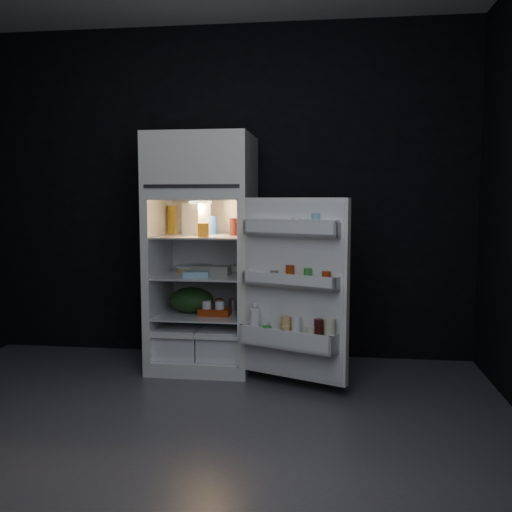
# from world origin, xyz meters

# --- Properties ---
(floor) EXTENTS (4.00, 3.40, 0.00)m
(floor) POSITION_xyz_m (0.00, 0.00, 0.00)
(floor) COLOR #515156
(floor) RESTS_ON ground
(wall_back) EXTENTS (4.00, 0.00, 2.70)m
(wall_back) POSITION_xyz_m (0.00, 1.70, 1.35)
(wall_back) COLOR black
(wall_back) RESTS_ON ground
(refrigerator) EXTENTS (0.76, 0.71, 1.78)m
(refrigerator) POSITION_xyz_m (-0.12, 1.32, 0.96)
(refrigerator) COLOR white
(refrigerator) RESTS_ON ground
(fridge_door) EXTENTS (0.74, 0.46, 1.22)m
(fridge_door) POSITION_xyz_m (0.62, 0.79, 0.68)
(fridge_door) COLOR white
(fridge_door) RESTS_ON ground
(milk_jug) EXTENTS (0.21, 0.21, 0.24)m
(milk_jug) POSITION_xyz_m (-0.17, 1.30, 1.15)
(milk_jug) COLOR white
(milk_jug) RESTS_ON refrigerator
(mayo_jar) EXTENTS (0.14, 0.14, 0.14)m
(mayo_jar) POSITION_xyz_m (-0.07, 1.37, 1.10)
(mayo_jar) COLOR blue
(mayo_jar) RESTS_ON refrigerator
(jam_jar) EXTENTS (0.13, 0.13, 0.13)m
(jam_jar) POSITION_xyz_m (0.15, 1.28, 1.09)
(jam_jar) COLOR black
(jam_jar) RESTS_ON refrigerator
(amber_bottle) EXTENTS (0.10, 0.10, 0.22)m
(amber_bottle) POSITION_xyz_m (-0.39, 1.41, 1.14)
(amber_bottle) COLOR gold
(amber_bottle) RESTS_ON refrigerator
(small_carton) EXTENTS (0.09, 0.07, 0.10)m
(small_carton) POSITION_xyz_m (-0.07, 1.10, 1.08)
(small_carton) COLOR orange
(small_carton) RESTS_ON refrigerator
(egg_carton) EXTENTS (0.30, 0.14, 0.07)m
(egg_carton) POSITION_xyz_m (-0.04, 1.24, 0.76)
(egg_carton) COLOR gray
(egg_carton) RESTS_ON refrigerator
(pie) EXTENTS (0.28, 0.28, 0.04)m
(pie) POSITION_xyz_m (-0.21, 1.40, 0.75)
(pie) COLOR tan
(pie) RESTS_ON refrigerator
(flat_package) EXTENTS (0.20, 0.12, 0.04)m
(flat_package) POSITION_xyz_m (-0.13, 1.12, 0.75)
(flat_package) COLOR #87BBD1
(flat_package) RESTS_ON refrigerator
(wrapped_pkg) EXTENTS (0.13, 0.12, 0.05)m
(wrapped_pkg) POSITION_xyz_m (0.11, 1.46, 0.75)
(wrapped_pkg) COLOR beige
(wrapped_pkg) RESTS_ON refrigerator
(produce_bag) EXTENTS (0.42, 0.39, 0.20)m
(produce_bag) POSITION_xyz_m (-0.21, 1.28, 0.52)
(produce_bag) COLOR #193815
(produce_bag) RESTS_ON refrigerator
(yogurt_tray) EXTENTS (0.24, 0.14, 0.05)m
(yogurt_tray) POSITION_xyz_m (-0.01, 1.19, 0.45)
(yogurt_tray) COLOR #952F0C
(yogurt_tray) RESTS_ON refrigerator
(small_can_red) EXTENTS (0.07, 0.07, 0.09)m
(small_can_red) POSITION_xyz_m (-0.01, 1.40, 0.47)
(small_can_red) COLOR #952F0C
(small_can_red) RESTS_ON refrigerator
(small_can_silver) EXTENTS (0.07, 0.07, 0.09)m
(small_can_silver) POSITION_xyz_m (0.10, 1.40, 0.47)
(small_can_silver) COLOR #B9BABE
(small_can_silver) RESTS_ON refrigerator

